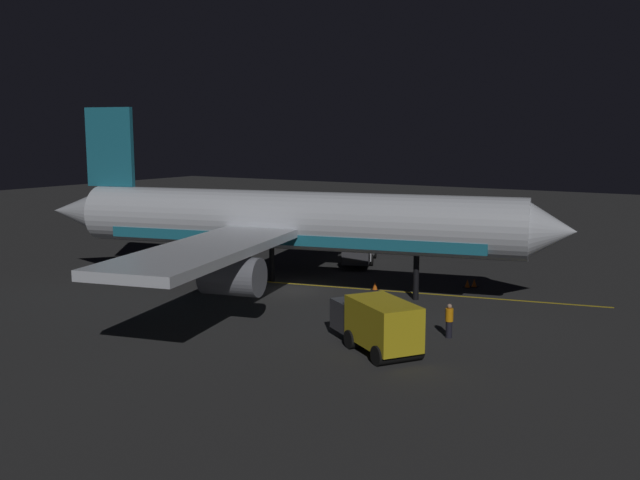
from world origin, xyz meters
name	(u,v)px	position (x,y,z in m)	size (l,w,h in m)	color
ground_plane	(294,292)	(0.00, 0.00, -0.10)	(180.00, 180.00, 0.20)	#2B2B2B
apron_guide_stripe	(369,289)	(-2.86, 4.00, 0.00)	(0.24, 29.86, 0.01)	gold
airliner	(285,223)	(0.14, -0.59, 4.43)	(34.46, 35.49, 11.92)	silver
baggage_truck	(377,324)	(8.51, 10.45, 1.27)	(4.91, 5.86, 2.51)	gold
catering_truck	(360,249)	(-10.83, -1.06, 1.16)	(6.82, 4.45, 2.15)	silver
ground_crew_worker	(449,320)	(4.73, 12.57, 0.89)	(0.40, 0.40, 1.74)	black
traffic_cone_near_left	(474,283)	(-7.20, 9.64, 0.25)	(0.50, 0.50, 0.55)	#EA590F
traffic_cone_near_right	(379,326)	(5.41, 9.00, 0.25)	(0.50, 0.50, 0.55)	#EA590F
traffic_cone_under_wing	(467,284)	(-6.83, 9.30, 0.25)	(0.50, 0.50, 0.55)	#EA590F
traffic_cone_far	(375,286)	(-2.93, 4.42, 0.25)	(0.50, 0.50, 0.55)	#EA590F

